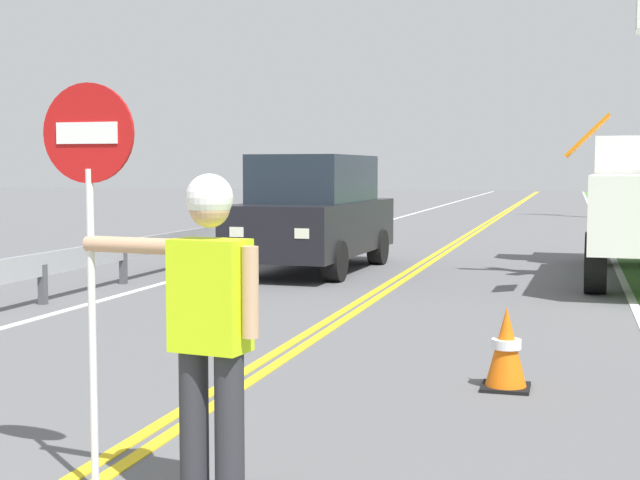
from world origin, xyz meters
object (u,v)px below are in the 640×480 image
stop_sign_paddle (89,194)px  oncoming_suv_nearest (315,213)px  traffic_cone_lead (506,350)px  flagger_worker (209,320)px

stop_sign_paddle → oncoming_suv_nearest: size_ratio=0.50×
oncoming_suv_nearest → traffic_cone_lead: bearing=-63.6°
stop_sign_paddle → oncoming_suv_nearest: (-1.89, 11.12, -0.65)m
flagger_worker → stop_sign_paddle: 1.02m
flagger_worker → oncoming_suv_nearest: oncoming_suv_nearest is taller
flagger_worker → stop_sign_paddle: size_ratio=0.78×
flagger_worker → traffic_cone_lead: size_ratio=2.61×
traffic_cone_lead → flagger_worker: bearing=-112.9°
stop_sign_paddle → oncoming_suv_nearest: 11.30m
stop_sign_paddle → traffic_cone_lead: bearing=55.6°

